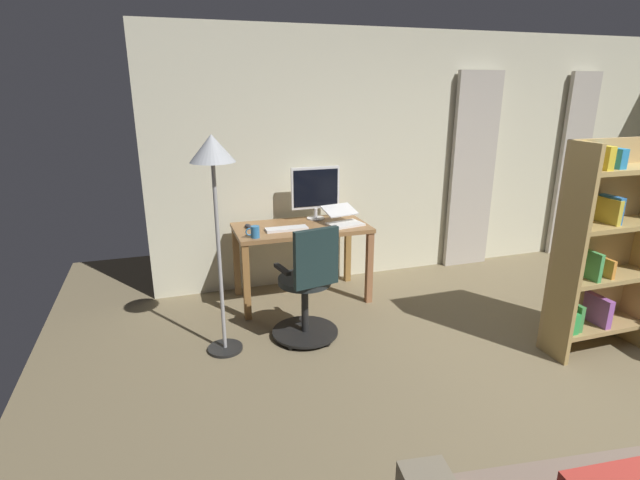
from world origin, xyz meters
The scene contains 13 objects.
ground_plane centered at (0.00, 0.00, 0.00)m, with size 8.15×8.15×0.00m, color #796B4E.
back_room_partition centered at (0.00, -2.72, 1.30)m, with size 6.27×0.10×2.60m, color beige.
curtain_left_panel centered at (-1.86, -2.61, 1.10)m, with size 0.41×0.06×2.20m, color #B7AFA4.
curtain_right_panel centered at (-0.42, -2.61, 1.10)m, with size 0.55×0.06×2.20m, color #B7AFA4.
desk centered at (1.72, -2.25, 0.65)m, with size 1.27×0.66×0.75m.
office_chair centered at (1.90, -1.43, 0.46)m, with size 0.56×0.56×1.00m.
computer_monitor centered at (1.51, -2.46, 1.05)m, with size 0.50×0.18×0.53m.
computer_keyboard centered at (1.89, -2.15, 0.77)m, with size 0.39×0.13×0.02m, color white.
laptop centered at (1.32, -2.18, 0.81)m, with size 0.38×0.39×0.16m.
computer_mouse centered at (2.22, -2.34, 0.77)m, with size 0.06×0.10×0.04m, color #232328.
mug_tea centered at (2.22, -2.01, 0.81)m, with size 0.12×0.08×0.11m.
bookshelf centered at (-0.23, -0.62, 0.84)m, with size 0.83×0.30×1.67m.
floor_lamp centered at (2.59, -1.47, 1.44)m, with size 0.33×0.33×1.71m.
Camera 1 is at (2.93, 2.06, 2.03)m, focal length 27.15 mm.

